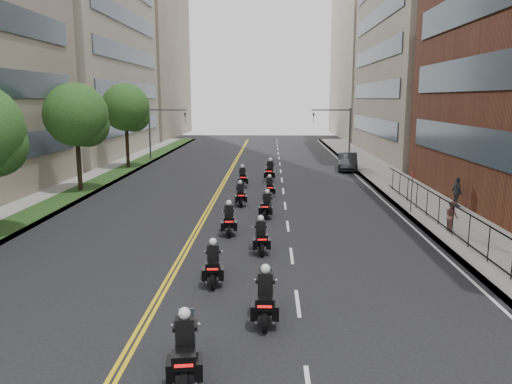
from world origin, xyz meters
TOP-DOWN VIEW (x-y plane):
  - sidewalk_right at (12.00, 25.00)m, footprint 4.00×90.00m
  - sidewalk_left at (-12.00, 25.00)m, footprint 4.00×90.00m
  - grass_strip at (-11.20, 25.00)m, footprint 2.00×90.00m
  - building_right_tan at (21.48, 48.00)m, footprint 15.11×28.00m
  - building_right_far at (21.50, 78.00)m, footprint 15.00×28.00m
  - building_left_mid at (-21.98, 48.00)m, footprint 16.11×28.00m
  - building_left_far at (-22.00, 78.00)m, footprint 16.00×28.00m
  - iron_fence at (11.00, 12.00)m, footprint 0.05×28.00m
  - street_trees at (-11.05, 18.61)m, footprint 4.40×38.40m
  - traffic_signal_right at (9.54, 42.00)m, footprint 4.09×0.20m
  - traffic_signal_left at (-9.54, 42.00)m, footprint 4.09×0.20m
  - motorcycle_0 at (0.29, 0.48)m, footprint 0.72×2.35m
  - motorcycle_1 at (2.15, 3.67)m, footprint 0.54×2.35m
  - motorcycle_2 at (0.22, 6.81)m, footprint 0.60×2.21m
  - motorcycle_3 at (1.88, 10.54)m, footprint 0.57×2.18m
  - motorcycle_4 at (0.24, 13.46)m, footprint 0.61×2.26m
  - motorcycle_5 at (2.08, 16.92)m, footprint 0.62×2.15m
  - motorcycle_6 at (0.40, 20.15)m, footprint 0.64×2.11m
  - motorcycle_7 at (2.22, 22.97)m, footprint 0.51×2.06m
  - motorcycle_8 at (0.15, 26.89)m, footprint 0.62×2.25m
  - motorcycle_9 at (2.23, 29.51)m, footprint 0.64×2.53m
  - parked_sedan at (9.40, 35.77)m, footprint 2.29×5.03m
  - pedestrian_b at (11.20, 13.70)m, footprint 0.61×0.76m
  - pedestrian_c at (13.50, 19.40)m, footprint 0.57×1.10m

SIDE VIEW (x-z plane):
  - sidewalk_right at x=12.00m, z-range 0.00..0.15m
  - sidewalk_left at x=-12.00m, z-range 0.00..0.15m
  - grass_strip at x=-11.20m, z-range 0.15..0.19m
  - motorcycle_7 at x=2.22m, z-range -0.16..1.36m
  - motorcycle_6 at x=0.40m, z-range -0.16..1.40m
  - motorcycle_5 at x=2.08m, z-range -0.17..1.42m
  - motorcycle_3 at x=1.88m, z-range -0.17..1.44m
  - motorcycle_2 at x=0.22m, z-range -0.17..1.46m
  - motorcycle_8 at x=0.15m, z-range -0.17..1.49m
  - motorcycle_4 at x=0.24m, z-range -0.18..1.49m
  - motorcycle_1 at x=2.15m, z-range -0.18..1.55m
  - motorcycle_0 at x=0.29m, z-range -0.18..1.55m
  - motorcycle_9 at x=2.23m, z-range -0.20..1.67m
  - parked_sedan at x=9.40m, z-range 0.00..1.60m
  - pedestrian_b at x=11.20m, z-range 0.15..1.65m
  - iron_fence at x=11.00m, z-range 0.15..1.65m
  - pedestrian_c at x=13.50m, z-range 0.15..1.95m
  - traffic_signal_right at x=9.54m, z-range 0.90..6.50m
  - traffic_signal_left at x=-9.54m, z-range 0.90..6.50m
  - street_trees at x=-11.05m, z-range 1.14..9.12m
  - building_right_far at x=21.50m, z-range 0.00..26.00m
  - building_left_far at x=-22.00m, z-range 0.00..26.00m
  - building_right_tan at x=21.48m, z-range 0.00..30.00m
  - building_left_mid at x=-21.98m, z-range 0.00..34.00m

